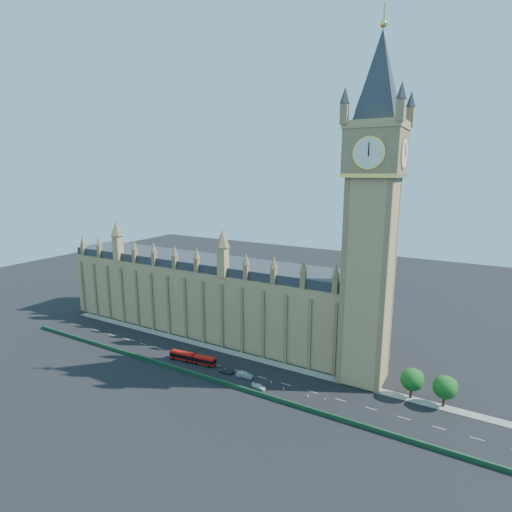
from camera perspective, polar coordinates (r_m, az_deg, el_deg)
The scene contains 15 objects.
ground at distance 128.52m, azimuth -4.06°, elevation -15.64°, with size 400.00×400.00×0.00m, color black.
palace_westminster at distance 153.36m, azimuth -7.39°, elevation -5.46°, with size 120.00×20.00×28.00m.
elizabeth_tower at distance 111.62m, azimuth 16.43°, elevation 8.96°, with size 20.59×20.59×105.00m.
bridge_parapet at distance 121.76m, azimuth -6.51°, elevation -17.04°, with size 160.00×0.60×1.20m, color #1E4C2D.
kerb_north at distance 135.63m, azimuth -1.77°, elevation -14.03°, with size 160.00×3.00×0.16m, color gray.
tree_east_near at distance 118.13m, azimuth 21.51°, elevation -16.04°, with size 6.00×6.00×8.50m.
tree_east_far at distance 117.62m, azimuth 25.52°, elevation -16.52°, with size 6.00×6.00×8.50m.
red_bus at distance 132.40m, azimuth -9.05°, elevation -14.21°, with size 16.04×4.01×2.70m.
car_grey at distance 125.33m, azimuth -4.25°, elevation -16.00°, with size 1.84×4.58×1.56m, color #3C3E43.
car_silver at distance 122.67m, azimuth -1.65°, elevation -16.61°, with size 1.74×4.98×1.64m, color #929399.
car_white at distance 117.34m, azimuth 0.42°, elevation -18.15°, with size 1.71×4.21×1.22m, color white.
cone_a at distance 120.08m, azimuth 2.21°, elevation -17.55°, with size 0.58×0.58×0.70m.
cone_b at distance 117.15m, azimuth 3.97°, elevation -18.36°, with size 0.54×0.54×0.77m.
cone_c at distance 113.93m, azimuth 9.81°, elevation -19.50°, with size 0.47×0.47×0.64m.
cone_d at distance 114.51m, azimuth 7.40°, elevation -19.20°, with size 0.64×0.64×0.79m.
Camera 1 is at (63.75, -94.51, 59.33)m, focal length 28.00 mm.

